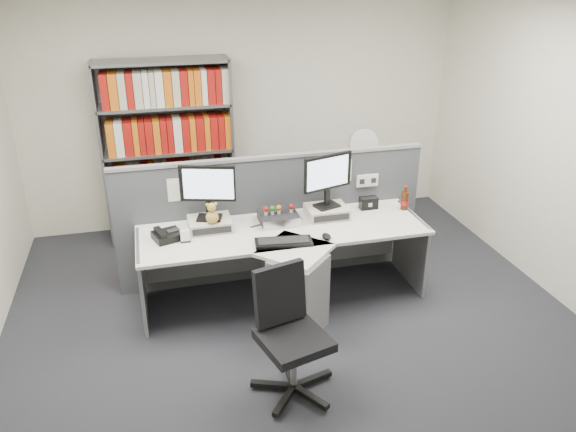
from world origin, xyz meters
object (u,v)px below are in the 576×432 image
object	(u,v)px
desk	(290,266)
shelving_unit	(169,154)
cola_bottle	(405,201)
desk_fan	(363,146)
monitor_right	(328,176)
desk_phone	(167,235)
keyboard	(284,242)
filing_cabinet	(360,204)
monitor_left	(208,188)
mouse	(326,236)
speaker	(368,203)
desk_calendar	(185,237)
office_chair	(289,330)
desktop_pc	(278,217)

from	to	relation	value
desk	shelving_unit	size ratio (longest dim) A/B	1.30
cola_bottle	desk_fan	size ratio (longest dim) A/B	0.45
monitor_right	desk	bearing A→B (deg)	-140.13
cola_bottle	desk_phone	bearing A→B (deg)	-177.73
keyboard	shelving_unit	xyz separation A→B (m)	(-0.83, 1.91, 0.24)
desk	filing_cabinet	distance (m)	1.85
monitor_left	mouse	distance (m)	1.12
desk_fan	filing_cabinet	bearing A→B (deg)	90.00
speaker	desk_phone	bearing A→B (deg)	-174.24
desk_phone	desk_calendar	bearing A→B (deg)	-29.79
cola_bottle	office_chair	bearing A→B (deg)	-138.21
mouse	desk_calendar	distance (m)	1.22
mouse	desk_phone	bearing A→B (deg)	166.03
desktop_pc	keyboard	distance (m)	0.44
filing_cabinet	desk	bearing A→B (deg)	-130.61
desk_phone	desk_calendar	xyz separation A→B (m)	(0.15, -0.09, 0.01)
desk_phone	cola_bottle	bearing A→B (deg)	2.27
speaker	cola_bottle	bearing A→B (deg)	-17.78
monitor_right	shelving_unit	distance (m)	2.00
desk	shelving_unit	xyz separation A→B (m)	(-0.90, 1.85, 0.52)
desk_phone	speaker	bearing A→B (deg)	5.76
speaker	cola_bottle	size ratio (longest dim) A/B	0.71
cola_bottle	shelving_unit	size ratio (longest dim) A/B	0.12
shelving_unit	office_chair	world-z (taller)	shelving_unit
monitor_left	desktop_pc	size ratio (longest dim) A/B	1.44
monitor_right	desk_calendar	size ratio (longest dim) A/B	4.78
desktop_pc	mouse	bearing A→B (deg)	-53.51
monitor_left	keyboard	world-z (taller)	monitor_left
desktop_pc	cola_bottle	distance (m)	1.25
mouse	speaker	bearing A→B (deg)	41.56
monitor_right	mouse	world-z (taller)	monitor_right
desk_fan	office_chair	xyz separation A→B (m)	(-1.46, -2.38, -0.53)
monitor_right	desk_phone	bearing A→B (deg)	-175.56
speaker	filing_cabinet	xyz separation A→B (m)	(0.29, 0.94, -0.43)
keyboard	desk_fan	xyz separation A→B (m)	(1.27, 1.46, 0.31)
desk	monitor_right	world-z (taller)	monitor_right
desk	filing_cabinet	bearing A→B (deg)	49.39
cola_bottle	shelving_unit	bearing A→B (deg)	145.16
speaker	mouse	bearing A→B (deg)	-138.44
desktop_pc	shelving_unit	bearing A→B (deg)	121.09
desktop_pc	filing_cabinet	world-z (taller)	desktop_pc
desk_phone	keyboard	bearing A→B (deg)	-18.87
monitor_left	filing_cabinet	distance (m)	2.24
monitor_right	speaker	distance (m)	0.57
monitor_right	speaker	xyz separation A→B (m)	(0.45, 0.08, -0.35)
monitor_right	office_chair	bearing A→B (deg)	-117.72
desktop_pc	keyboard	size ratio (longest dim) A/B	0.68
keyboard	mouse	world-z (taller)	mouse
monitor_left	desktop_pc	world-z (taller)	monitor_left
mouse	filing_cabinet	distance (m)	1.76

